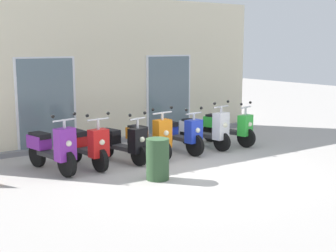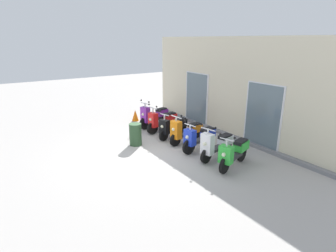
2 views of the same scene
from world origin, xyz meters
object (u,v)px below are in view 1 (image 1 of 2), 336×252
(scooter_orange, at_px, (149,137))
(scooter_blue, at_px, (179,134))
(scooter_red, at_px, (87,145))
(scooter_white, at_px, (206,129))
(scooter_purple, at_px, (52,148))
(scooter_green, at_px, (228,126))
(trash_bin, at_px, (158,159))
(scooter_black, at_px, (122,142))

(scooter_orange, relative_size, scooter_blue, 0.99)
(scooter_orange, bearing_deg, scooter_red, -179.02)
(scooter_white, bearing_deg, scooter_blue, -179.02)
(scooter_purple, relative_size, scooter_blue, 1.03)
(scooter_red, xyz_separation_m, scooter_blue, (2.41, -0.01, -0.01))
(scooter_orange, height_order, scooter_green, scooter_orange)
(scooter_blue, relative_size, trash_bin, 1.97)
(trash_bin, bearing_deg, scooter_purple, 131.86)
(scooter_red, distance_m, scooter_white, 3.24)
(trash_bin, bearing_deg, scooter_green, 26.46)
(scooter_orange, xyz_separation_m, trash_bin, (-0.84, -1.65, -0.07))
(scooter_red, relative_size, trash_bin, 1.94)
(scooter_purple, distance_m, scooter_white, 3.99)
(scooter_white, bearing_deg, trash_bin, -146.90)
(scooter_green, bearing_deg, scooter_white, 179.57)
(scooter_red, bearing_deg, scooter_white, 0.12)
(scooter_purple, xyz_separation_m, scooter_green, (4.75, -0.04, -0.02))
(scooter_blue, height_order, scooter_green, scooter_green)
(scooter_orange, xyz_separation_m, scooter_blue, (0.83, -0.03, -0.00))
(scooter_black, bearing_deg, scooter_orange, 4.20)
(scooter_purple, height_order, scooter_green, scooter_purple)
(scooter_orange, distance_m, scooter_white, 1.65)
(scooter_purple, height_order, scooter_orange, scooter_purple)
(scooter_orange, distance_m, scooter_green, 2.42)
(scooter_black, distance_m, scooter_orange, 0.75)
(scooter_black, distance_m, scooter_green, 3.16)
(scooter_purple, height_order, scooter_blue, scooter_purple)
(scooter_orange, height_order, scooter_white, scooter_white)
(scooter_purple, distance_m, trash_bin, 2.23)
(scooter_orange, relative_size, scooter_white, 0.99)
(scooter_blue, bearing_deg, scooter_red, 179.83)
(scooter_purple, distance_m, scooter_blue, 3.16)
(scooter_black, height_order, trash_bin, scooter_black)
(scooter_red, relative_size, scooter_green, 1.01)
(scooter_purple, relative_size, scooter_black, 1.08)
(scooter_orange, relative_size, scooter_green, 1.02)
(scooter_blue, distance_m, trash_bin, 2.33)
(scooter_blue, distance_m, scooter_green, 1.59)
(scooter_white, bearing_deg, scooter_orange, 179.30)
(scooter_black, bearing_deg, scooter_red, 178.10)
(scooter_purple, bearing_deg, scooter_green, -0.48)
(scooter_purple, height_order, trash_bin, scooter_purple)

